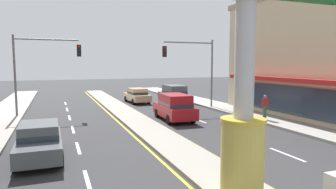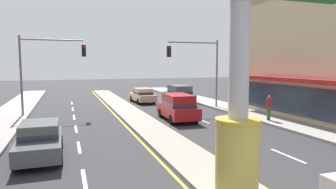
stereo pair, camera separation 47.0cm
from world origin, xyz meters
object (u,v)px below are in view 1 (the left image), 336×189
Objects in this scene: traffic_light_left_side at (40,61)px; suv_mid_left_lane at (175,107)px; pedestrian_near_kerb at (265,106)px; suv_near_right_lane at (174,94)px; traffic_light_right_side at (195,62)px; sedan_near_left_lane at (137,95)px; district_sign at (245,68)px; sedan_far_left_oncoming at (39,141)px.

suv_mid_left_lane is (8.99, -4.98, -3.26)m from traffic_light_left_side.
suv_near_right_lane is at bearing 101.86° from pedestrian_near_kerb.
sedan_near_left_lane is at bearing 119.67° from traffic_light_right_side.
sedan_far_left_oncoming is at bearing 134.40° from district_sign.
district_sign reaches higher than traffic_light_right_side.
suv_near_right_lane is 11.46m from pedestrian_near_kerb.
traffic_light_left_side is at bearing 91.46° from sedan_far_left_oncoming.
suv_near_right_lane is (12.29, 3.41, -3.26)m from traffic_light_left_side.
pedestrian_near_kerb is (5.65, -13.33, 0.37)m from sedan_near_left_lane.
suv_mid_left_lane is at bearing -111.48° from suv_near_right_lane.
suv_mid_left_lane is at bearing 153.47° from pedestrian_near_kerb.
sedan_far_left_oncoming is (-8.71, -16.67, 0.00)m from sedan_near_left_lane.
sedan_near_left_lane is 2.55× the size of pedestrian_near_kerb.
district_sign is 1.25× the size of traffic_light_left_side.
suv_near_right_lane and suv_mid_left_lane have the same top height.
district_sign is at bearing -102.39° from suv_mid_left_lane.
suv_mid_left_lane is 1.08× the size of sedan_far_left_oncoming.
traffic_light_right_side is at bearing -60.33° from sedan_near_left_lane.
suv_near_right_lane is at bearing 50.48° from sedan_far_left_oncoming.
suv_near_right_lane is 2.68× the size of pedestrian_near_kerb.
pedestrian_near_kerb is (5.66, -2.82, 0.17)m from suv_mid_left_lane.
traffic_light_left_side is 11.11m from sedan_near_left_lane.
pedestrian_near_kerb is at bearing -78.14° from suv_near_right_lane.
sedan_far_left_oncoming is (-12.30, -10.38, -3.46)m from traffic_light_right_side.
traffic_light_right_side is (12.58, -0.77, 0.00)m from traffic_light_left_side.
district_sign is at bearing -70.00° from traffic_light_left_side.
suv_near_right_lane is at bearing 73.82° from district_sign.
suv_near_right_lane is 18.87m from sedan_far_left_oncoming.
pedestrian_near_kerb is at bearing -67.03° from sedan_near_left_lane.
sedan_near_left_lane is (9.00, 5.52, -3.46)m from traffic_light_left_side.
sedan_near_left_lane is at bearing 31.53° from traffic_light_left_side.
district_sign reaches higher than sedan_far_left_oncoming.
traffic_light_left_side is (-6.29, 17.28, 0.31)m from district_sign.
traffic_light_left_side is 1.34× the size of suv_near_right_lane.
district_sign is 1.25× the size of traffic_light_right_side.
district_sign is 4.49× the size of pedestrian_near_kerb.
traffic_light_left_side is at bearing 151.01° from suv_mid_left_lane.
sedan_near_left_lane is 10.51m from suv_mid_left_lane.
sedan_far_left_oncoming is (-12.01, -14.56, -0.20)m from suv_near_right_lane.
sedan_far_left_oncoming is 2.50× the size of pedestrian_near_kerb.
traffic_light_right_side is 6.43m from suv_mid_left_lane.
traffic_light_right_side is 7.96m from pedestrian_near_kerb.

